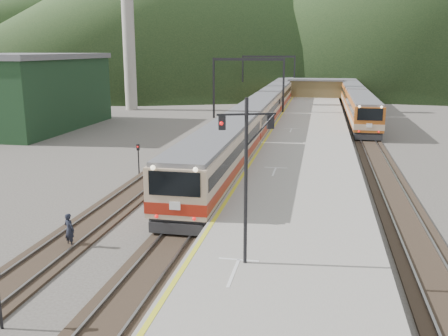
% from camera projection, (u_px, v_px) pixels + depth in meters
% --- Properties ---
extents(track_main, '(2.60, 200.00, 0.23)m').
position_uv_depth(track_main, '(254.00, 138.00, 51.92)').
color(track_main, black).
rests_on(track_main, ground).
extents(track_far, '(2.60, 200.00, 0.23)m').
position_uv_depth(track_far, '(207.00, 137.00, 52.85)').
color(track_far, black).
rests_on(track_far, ground).
extents(track_second, '(2.60, 200.00, 0.23)m').
position_uv_depth(track_second, '(368.00, 142.00, 49.78)').
color(track_second, black).
rests_on(track_second, ground).
extents(platform, '(8.00, 100.00, 1.00)m').
position_uv_depth(platform, '(308.00, 139.00, 48.87)').
color(platform, gray).
rests_on(platform, ground).
extents(gantry_near, '(9.55, 0.25, 8.00)m').
position_uv_depth(gantry_near, '(248.00, 77.00, 65.48)').
color(gantry_near, black).
rests_on(gantry_near, ground).
extents(gantry_far, '(9.55, 0.25, 8.00)m').
position_uv_depth(gantry_far, '(268.00, 69.00, 89.35)').
color(gantry_far, black).
rests_on(gantry_far, ground).
extents(warehouse, '(14.50, 20.50, 8.60)m').
position_uv_depth(warehouse, '(18.00, 91.00, 58.04)').
color(warehouse, black).
rests_on(warehouse, ground).
extents(smokestack, '(1.80, 1.80, 30.00)m').
position_uv_depth(smokestack, '(127.00, 8.00, 73.54)').
color(smokestack, '#9E998E').
rests_on(smokestack, ground).
extents(station_shed, '(9.40, 4.40, 3.10)m').
position_uv_depth(station_shed, '(315.00, 88.00, 86.57)').
color(station_shed, brown).
rests_on(station_shed, platform).
extents(hill_d, '(200.00, 200.00, 55.00)m').
position_uv_depth(hill_d, '(77.00, 13.00, 258.78)').
color(hill_d, '#233F1E').
rests_on(hill_d, ground).
extents(main_train, '(3.13, 85.70, 3.82)m').
position_uv_depth(main_train, '(269.00, 104.00, 64.90)').
color(main_train, tan).
rests_on(main_train, track_main).
extents(second_train, '(2.97, 60.98, 3.63)m').
position_uv_depth(second_train, '(352.00, 95.00, 78.40)').
color(second_train, '#B0561B').
rests_on(second_train, track_second).
extents(signal_mast, '(2.10, 0.86, 6.40)m').
position_uv_depth(signal_mast, '(246.00, 165.00, 18.52)').
color(signal_mast, black).
rests_on(signal_mast, platform).
extents(short_signal_b, '(0.25, 0.21, 2.27)m').
position_uv_depth(short_signal_b, '(191.00, 151.00, 38.49)').
color(short_signal_b, black).
rests_on(short_signal_b, ground).
extents(short_signal_c, '(0.24, 0.19, 2.27)m').
position_uv_depth(short_signal_c, '(138.00, 155.00, 36.91)').
color(short_signal_c, black).
rests_on(short_signal_c, ground).
extents(worker, '(0.70, 0.59, 1.63)m').
position_uv_depth(worker, '(69.00, 230.00, 23.46)').
color(worker, black).
rests_on(worker, ground).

